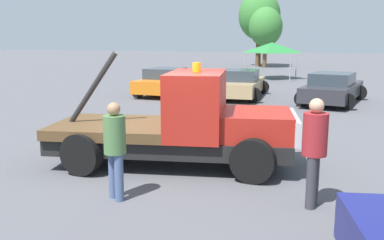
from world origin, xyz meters
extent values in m
plane|color=#545459|center=(0.00, 0.00, 0.00)|extent=(160.00, 160.00, 0.00)
cube|color=black|center=(0.00, 0.00, 0.53)|extent=(5.50, 3.00, 0.35)
cube|color=#B22319|center=(1.83, 0.41, 0.98)|extent=(1.82, 2.07, 0.55)
cube|color=silver|center=(2.59, 0.58, 0.95)|extent=(0.53, 1.88, 0.50)
cube|color=#B22319|center=(0.56, 0.13, 1.39)|extent=(1.58, 2.31, 1.38)
cube|color=brown|center=(-1.27, -0.29, 0.81)|extent=(3.00, 2.63, 0.22)
cylinder|color=black|center=(-1.71, -0.39, 1.70)|extent=(1.19, 0.38, 1.63)
cylinder|color=orange|center=(0.56, 0.13, 2.18)|extent=(0.18, 0.18, 0.20)
cylinder|color=black|center=(1.54, 1.37, 0.44)|extent=(0.88, 0.26, 0.88)
cylinder|color=black|center=(1.98, -0.58, 0.44)|extent=(0.88, 0.26, 0.88)
cylinder|color=black|center=(-1.87, 0.60, 0.44)|extent=(0.88, 0.26, 0.88)
cylinder|color=black|center=(-1.43, -1.35, 0.44)|extent=(0.88, 0.26, 0.88)
cylinder|color=#38383D|center=(3.19, -1.29, 0.45)|extent=(0.17, 0.17, 0.89)
cylinder|color=#38383D|center=(3.17, -1.51, 0.45)|extent=(0.17, 0.17, 0.89)
cylinder|color=maroon|center=(3.18, -1.40, 1.24)|extent=(0.41, 0.41, 0.70)
sphere|color=tan|center=(3.18, -1.40, 1.72)|extent=(0.24, 0.24, 0.24)
cylinder|color=#475B84|center=(0.03, -2.33, 0.42)|extent=(0.16, 0.16, 0.83)
cylinder|color=#475B84|center=(-0.15, -2.23, 0.42)|extent=(0.16, 0.16, 0.83)
cylinder|color=#4C7542|center=(-0.06, -2.28, 1.16)|extent=(0.38, 0.38, 0.66)
sphere|color=#A87A56|center=(-0.06, -2.28, 1.61)|extent=(0.23, 0.23, 0.23)
cube|color=orange|center=(-5.07, 11.21, 0.54)|extent=(1.93, 4.63, 0.60)
cube|color=#333D47|center=(-5.06, 10.98, 1.09)|extent=(1.65, 1.96, 0.50)
cylinder|color=black|center=(-5.97, 12.75, 0.34)|extent=(0.68, 0.22, 0.68)
cylinder|color=black|center=(-4.23, 12.79, 0.34)|extent=(0.68, 0.22, 0.68)
cylinder|color=black|center=(-5.90, 9.64, 0.34)|extent=(0.68, 0.22, 0.68)
cylinder|color=black|center=(-4.16, 9.68, 0.34)|extent=(0.68, 0.22, 0.68)
cube|color=tan|center=(-1.34, 11.42, 0.54)|extent=(2.25, 4.93, 0.60)
cube|color=#333D47|center=(-1.32, 11.18, 1.09)|extent=(1.79, 2.14, 0.50)
cylinder|color=black|center=(-2.35, 12.97, 0.34)|extent=(0.68, 0.22, 0.68)
cylinder|color=black|center=(-0.61, 13.12, 0.34)|extent=(0.68, 0.22, 0.68)
cylinder|color=black|center=(-2.08, 9.73, 0.34)|extent=(0.68, 0.22, 0.68)
cylinder|color=black|center=(-0.33, 9.87, 0.34)|extent=(0.68, 0.22, 0.68)
cube|color=#2D2D33|center=(2.91, 11.03, 0.54)|extent=(2.53, 5.02, 0.60)
cube|color=#333D47|center=(2.87, 10.79, 1.09)|extent=(1.91, 2.23, 0.50)
cylinder|color=black|center=(2.28, 12.77, 0.34)|extent=(0.68, 0.22, 0.68)
cylinder|color=black|center=(4.02, 12.51, 0.34)|extent=(0.68, 0.22, 0.68)
cylinder|color=black|center=(1.80, 9.54, 0.34)|extent=(0.68, 0.22, 0.68)
cylinder|color=black|center=(3.54, 9.29, 0.34)|extent=(0.68, 0.22, 0.68)
cylinder|color=#9E9EA3|center=(-3.23, 20.17, 0.91)|extent=(0.07, 0.07, 1.82)
cylinder|color=#9E9EA3|center=(-0.19, 20.17, 0.91)|extent=(0.07, 0.07, 1.82)
cylinder|color=#9E9EA3|center=(-3.23, 23.21, 0.91)|extent=(0.07, 0.07, 1.82)
cylinder|color=#9E9EA3|center=(-0.19, 23.21, 0.91)|extent=(0.07, 0.07, 1.82)
pyramid|color=#287F38|center=(-1.71, 21.69, 2.17)|extent=(3.03, 3.03, 0.71)
cylinder|color=brown|center=(-4.49, 33.38, 1.01)|extent=(0.40, 0.40, 2.02)
ellipsoid|color=#387A33|center=(-4.49, 33.38, 3.90)|extent=(3.24, 3.24, 3.76)
cylinder|color=brown|center=(-5.58, 35.50, 1.32)|extent=(0.53, 0.53, 2.63)
ellipsoid|color=#387A33|center=(-5.58, 35.50, 5.08)|extent=(4.21, 4.21, 4.89)
camera|label=1|loc=(3.70, -8.49, 2.78)|focal=40.00mm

